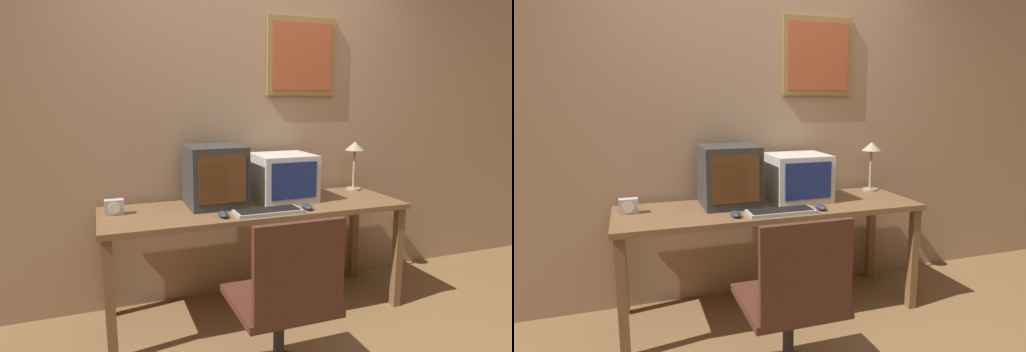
{
  "view_description": "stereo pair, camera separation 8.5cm",
  "coord_description": "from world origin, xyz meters",
  "views": [
    {
      "loc": [
        -0.97,
        -1.56,
        1.45
      ],
      "look_at": [
        0.0,
        1.05,
        0.96
      ],
      "focal_mm": 30.0,
      "sensor_mm": 36.0,
      "label": 1
    },
    {
      "loc": [
        -0.89,
        -1.59,
        1.45
      ],
      "look_at": [
        0.0,
        1.05,
        0.96
      ],
      "focal_mm": 30.0,
      "sensor_mm": 36.0,
      "label": 2
    }
  ],
  "objects": [
    {
      "name": "office_chair",
      "position": [
        -0.16,
        0.21,
        0.4
      ],
      "size": [
        0.5,
        0.5,
        0.93
      ],
      "color": "black",
      "rests_on": "ground_plane"
    },
    {
      "name": "mouse_near_keyboard",
      "position": [
        0.27,
        0.84,
        0.77
      ],
      "size": [
        0.06,
        0.12,
        0.04
      ],
      "color": "#282D3D",
      "rests_on": "desk"
    },
    {
      "name": "monitor_left",
      "position": [
        -0.25,
        1.15,
        0.96
      ],
      "size": [
        0.37,
        0.39,
        0.4
      ],
      "color": "#333333",
      "rests_on": "desk"
    },
    {
      "name": "monitor_right",
      "position": [
        0.24,
        1.14,
        0.92
      ],
      "size": [
        0.4,
        0.38,
        0.32
      ],
      "color": "beige",
      "rests_on": "desk"
    },
    {
      "name": "mouse_far_corner",
      "position": [
        -0.29,
        0.84,
        0.77
      ],
      "size": [
        0.06,
        0.11,
        0.04
      ],
      "color": "#282D3D",
      "rests_on": "desk"
    },
    {
      "name": "keyboard_main",
      "position": [
        0.0,
        0.83,
        0.77
      ],
      "size": [
        0.43,
        0.16,
        0.03
      ],
      "color": "#A8A399",
      "rests_on": "desk"
    },
    {
      "name": "desk",
      "position": [
        0.0,
        1.05,
        0.68
      ],
      "size": [
        2.02,
        0.64,
        0.76
      ],
      "color": "brown",
      "rests_on": "ground_plane"
    },
    {
      "name": "desk_lamp",
      "position": [
        0.89,
        1.26,
        1.05
      ],
      "size": [
        0.15,
        0.15,
        0.38
      ],
      "color": "tan",
      "rests_on": "desk"
    },
    {
      "name": "wall_back",
      "position": [
        0.0,
        1.44,
        1.3
      ],
      "size": [
        8.0,
        0.08,
        2.6
      ],
      "color": "tan",
      "rests_on": "ground_plane"
    },
    {
      "name": "desk_clock",
      "position": [
        -0.9,
        1.13,
        0.8
      ],
      "size": [
        0.11,
        0.07,
        0.09
      ],
      "color": "#B7B2AD",
      "rests_on": "desk"
    }
  ]
}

